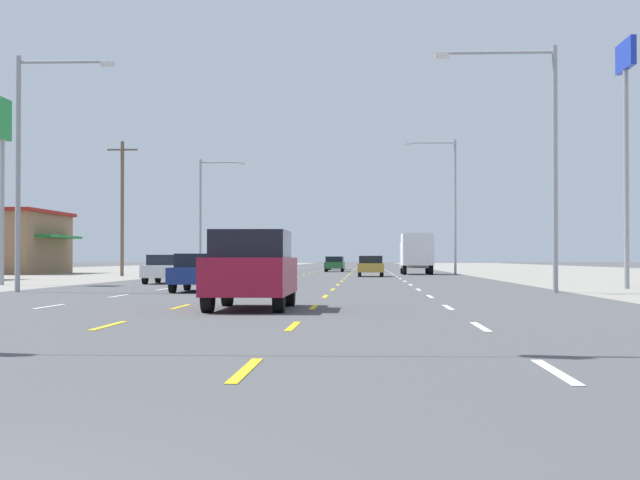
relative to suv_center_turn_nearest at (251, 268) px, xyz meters
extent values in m
plane|color=#4C4C4F|center=(-0.23, 45.07, -1.03)|extent=(572.00, 572.00, 0.00)
cube|color=white|center=(-5.48, 1.07, -1.02)|extent=(0.14, 2.60, 0.01)
cube|color=white|center=(-5.48, 8.57, -1.02)|extent=(0.14, 2.60, 0.01)
cube|color=white|center=(-5.48, 16.07, -1.02)|extent=(0.14, 2.60, 0.01)
cube|color=white|center=(-5.48, 23.57, -1.02)|extent=(0.14, 2.60, 0.01)
cube|color=white|center=(-5.48, 31.07, -1.02)|extent=(0.14, 2.60, 0.01)
cube|color=white|center=(-5.48, 38.57, -1.02)|extent=(0.14, 2.60, 0.01)
cube|color=white|center=(-5.48, 46.07, -1.02)|extent=(0.14, 2.60, 0.01)
cube|color=white|center=(-5.48, 53.57, -1.02)|extent=(0.14, 2.60, 0.01)
cube|color=white|center=(-5.48, 61.07, -1.02)|extent=(0.14, 2.60, 0.01)
cube|color=white|center=(-5.48, 68.57, -1.02)|extent=(0.14, 2.60, 0.01)
cube|color=white|center=(-5.48, 76.07, -1.02)|extent=(0.14, 2.60, 0.01)
cube|color=white|center=(-5.48, 83.57, -1.02)|extent=(0.14, 2.60, 0.01)
cube|color=white|center=(-5.48, 91.07, -1.02)|extent=(0.14, 2.60, 0.01)
cube|color=white|center=(-5.48, 98.57, -1.02)|extent=(0.14, 2.60, 0.01)
cube|color=white|center=(-5.48, 106.07, -1.02)|extent=(0.14, 2.60, 0.01)
cube|color=white|center=(-5.48, 113.57, -1.02)|extent=(0.14, 2.60, 0.01)
cube|color=white|center=(-5.48, 121.07, -1.02)|extent=(0.14, 2.60, 0.01)
cube|color=white|center=(-5.48, 128.57, -1.02)|extent=(0.14, 2.60, 0.01)
cube|color=white|center=(-5.48, 136.07, -1.02)|extent=(0.14, 2.60, 0.01)
cube|color=white|center=(-5.48, 143.57, -1.02)|extent=(0.14, 2.60, 0.01)
cube|color=white|center=(-5.48, 151.07, -1.02)|extent=(0.14, 2.60, 0.01)
cube|color=white|center=(-5.48, 158.57, -1.02)|extent=(0.14, 2.60, 0.01)
cube|color=white|center=(-5.48, 166.07, -1.02)|extent=(0.14, 2.60, 0.01)
cube|color=white|center=(-5.48, 173.57, -1.02)|extent=(0.14, 2.60, 0.01)
cube|color=white|center=(-5.48, 181.07, -1.02)|extent=(0.14, 2.60, 0.01)
cube|color=white|center=(-5.48, 188.57, -1.02)|extent=(0.14, 2.60, 0.01)
cube|color=white|center=(-5.48, 196.07, -1.02)|extent=(0.14, 2.60, 0.01)
cube|color=yellow|center=(-1.98, -6.43, -1.02)|extent=(0.14, 2.60, 0.01)
cube|color=yellow|center=(-1.98, 1.07, -1.02)|extent=(0.14, 2.60, 0.01)
cube|color=yellow|center=(-1.98, 8.57, -1.02)|extent=(0.14, 2.60, 0.01)
cube|color=yellow|center=(-1.98, 16.07, -1.02)|extent=(0.14, 2.60, 0.01)
cube|color=yellow|center=(-1.98, 23.57, -1.02)|extent=(0.14, 2.60, 0.01)
cube|color=yellow|center=(-1.98, 31.07, -1.02)|extent=(0.14, 2.60, 0.01)
cube|color=yellow|center=(-1.98, 38.57, -1.02)|extent=(0.14, 2.60, 0.01)
cube|color=yellow|center=(-1.98, 46.07, -1.02)|extent=(0.14, 2.60, 0.01)
cube|color=yellow|center=(-1.98, 53.57, -1.02)|extent=(0.14, 2.60, 0.01)
cube|color=yellow|center=(-1.98, 61.07, -1.02)|extent=(0.14, 2.60, 0.01)
cube|color=yellow|center=(-1.98, 68.57, -1.02)|extent=(0.14, 2.60, 0.01)
cube|color=yellow|center=(-1.98, 76.07, -1.02)|extent=(0.14, 2.60, 0.01)
cube|color=yellow|center=(-1.98, 83.57, -1.02)|extent=(0.14, 2.60, 0.01)
cube|color=yellow|center=(-1.98, 91.07, -1.02)|extent=(0.14, 2.60, 0.01)
cube|color=yellow|center=(-1.98, 98.57, -1.02)|extent=(0.14, 2.60, 0.01)
cube|color=yellow|center=(-1.98, 106.07, -1.02)|extent=(0.14, 2.60, 0.01)
cube|color=yellow|center=(-1.98, 113.57, -1.02)|extent=(0.14, 2.60, 0.01)
cube|color=yellow|center=(-1.98, 121.07, -1.02)|extent=(0.14, 2.60, 0.01)
cube|color=yellow|center=(-1.98, 128.57, -1.02)|extent=(0.14, 2.60, 0.01)
cube|color=yellow|center=(-1.98, 136.07, -1.02)|extent=(0.14, 2.60, 0.01)
cube|color=yellow|center=(-1.98, 143.57, -1.02)|extent=(0.14, 2.60, 0.01)
cube|color=yellow|center=(-1.98, 151.07, -1.02)|extent=(0.14, 2.60, 0.01)
cube|color=yellow|center=(-1.98, 158.57, -1.02)|extent=(0.14, 2.60, 0.01)
cube|color=yellow|center=(-1.98, 166.07, -1.02)|extent=(0.14, 2.60, 0.01)
cube|color=yellow|center=(-1.98, 173.57, -1.02)|extent=(0.14, 2.60, 0.01)
cube|color=yellow|center=(-1.98, 181.07, -1.02)|extent=(0.14, 2.60, 0.01)
cube|color=yellow|center=(-1.98, 188.57, -1.02)|extent=(0.14, 2.60, 0.01)
cube|color=yellow|center=(-1.98, 196.07, -1.02)|extent=(0.14, 2.60, 0.01)
cube|color=yellow|center=(1.52, -13.93, -1.02)|extent=(0.14, 2.60, 0.01)
cube|color=yellow|center=(1.52, -6.43, -1.02)|extent=(0.14, 2.60, 0.01)
cube|color=yellow|center=(1.52, 1.07, -1.02)|extent=(0.14, 2.60, 0.01)
cube|color=yellow|center=(1.52, 8.57, -1.02)|extent=(0.14, 2.60, 0.01)
cube|color=yellow|center=(1.52, 16.07, -1.02)|extent=(0.14, 2.60, 0.01)
cube|color=yellow|center=(1.52, 23.57, -1.02)|extent=(0.14, 2.60, 0.01)
cube|color=yellow|center=(1.52, 31.07, -1.02)|extent=(0.14, 2.60, 0.01)
cube|color=yellow|center=(1.52, 38.57, -1.02)|extent=(0.14, 2.60, 0.01)
cube|color=yellow|center=(1.52, 46.07, -1.02)|extent=(0.14, 2.60, 0.01)
cube|color=yellow|center=(1.52, 53.57, -1.02)|extent=(0.14, 2.60, 0.01)
cube|color=yellow|center=(1.52, 61.07, -1.02)|extent=(0.14, 2.60, 0.01)
cube|color=yellow|center=(1.52, 68.57, -1.02)|extent=(0.14, 2.60, 0.01)
cube|color=yellow|center=(1.52, 76.07, -1.02)|extent=(0.14, 2.60, 0.01)
cube|color=yellow|center=(1.52, 83.57, -1.02)|extent=(0.14, 2.60, 0.01)
cube|color=yellow|center=(1.52, 91.07, -1.02)|extent=(0.14, 2.60, 0.01)
cube|color=yellow|center=(1.52, 98.57, -1.02)|extent=(0.14, 2.60, 0.01)
cube|color=yellow|center=(1.52, 106.07, -1.02)|extent=(0.14, 2.60, 0.01)
cube|color=yellow|center=(1.52, 113.57, -1.02)|extent=(0.14, 2.60, 0.01)
cube|color=yellow|center=(1.52, 121.07, -1.02)|extent=(0.14, 2.60, 0.01)
cube|color=yellow|center=(1.52, 128.57, -1.02)|extent=(0.14, 2.60, 0.01)
cube|color=yellow|center=(1.52, 136.07, -1.02)|extent=(0.14, 2.60, 0.01)
cube|color=yellow|center=(1.52, 143.57, -1.02)|extent=(0.14, 2.60, 0.01)
cube|color=yellow|center=(1.52, 151.07, -1.02)|extent=(0.14, 2.60, 0.01)
cube|color=yellow|center=(1.52, 158.57, -1.02)|extent=(0.14, 2.60, 0.01)
cube|color=yellow|center=(1.52, 166.07, -1.02)|extent=(0.14, 2.60, 0.01)
cube|color=yellow|center=(1.52, 173.57, -1.02)|extent=(0.14, 2.60, 0.01)
cube|color=yellow|center=(1.52, 181.07, -1.02)|extent=(0.14, 2.60, 0.01)
cube|color=yellow|center=(1.52, 188.57, -1.02)|extent=(0.14, 2.60, 0.01)
cube|color=yellow|center=(1.52, 196.07, -1.02)|extent=(0.14, 2.60, 0.01)
cube|color=white|center=(5.02, -13.93, -1.02)|extent=(0.14, 2.60, 0.01)
cube|color=white|center=(5.02, -6.43, -1.02)|extent=(0.14, 2.60, 0.01)
cube|color=white|center=(5.02, 1.07, -1.02)|extent=(0.14, 2.60, 0.01)
cube|color=white|center=(5.02, 8.57, -1.02)|extent=(0.14, 2.60, 0.01)
cube|color=white|center=(5.02, 16.07, -1.02)|extent=(0.14, 2.60, 0.01)
cube|color=white|center=(5.02, 23.57, -1.02)|extent=(0.14, 2.60, 0.01)
cube|color=white|center=(5.02, 31.07, -1.02)|extent=(0.14, 2.60, 0.01)
cube|color=white|center=(5.02, 38.57, -1.02)|extent=(0.14, 2.60, 0.01)
cube|color=white|center=(5.02, 46.07, -1.02)|extent=(0.14, 2.60, 0.01)
cube|color=white|center=(5.02, 53.57, -1.02)|extent=(0.14, 2.60, 0.01)
cube|color=white|center=(5.02, 61.07, -1.02)|extent=(0.14, 2.60, 0.01)
cube|color=white|center=(5.02, 68.57, -1.02)|extent=(0.14, 2.60, 0.01)
cube|color=white|center=(5.02, 76.07, -1.02)|extent=(0.14, 2.60, 0.01)
cube|color=white|center=(5.02, 83.57, -1.02)|extent=(0.14, 2.60, 0.01)
cube|color=white|center=(5.02, 91.07, -1.02)|extent=(0.14, 2.60, 0.01)
cube|color=white|center=(5.02, 98.57, -1.02)|extent=(0.14, 2.60, 0.01)
cube|color=white|center=(5.02, 106.07, -1.02)|extent=(0.14, 2.60, 0.01)
cube|color=white|center=(5.02, 113.57, -1.02)|extent=(0.14, 2.60, 0.01)
cube|color=white|center=(5.02, 121.07, -1.02)|extent=(0.14, 2.60, 0.01)
cube|color=white|center=(5.02, 128.57, -1.02)|extent=(0.14, 2.60, 0.01)
cube|color=white|center=(5.02, 136.07, -1.02)|extent=(0.14, 2.60, 0.01)
cube|color=white|center=(5.02, 143.57, -1.02)|extent=(0.14, 2.60, 0.01)
cube|color=white|center=(5.02, 151.07, -1.02)|extent=(0.14, 2.60, 0.01)
cube|color=white|center=(5.02, 158.57, -1.02)|extent=(0.14, 2.60, 0.01)
cube|color=white|center=(5.02, 166.07, -1.02)|extent=(0.14, 2.60, 0.01)
cube|color=white|center=(5.02, 173.57, -1.02)|extent=(0.14, 2.60, 0.01)
cube|color=white|center=(5.02, 181.07, -1.02)|extent=(0.14, 2.60, 0.01)
cube|color=white|center=(5.02, 188.57, -1.02)|extent=(0.14, 2.60, 0.01)
cube|color=white|center=(5.02, 196.07, -1.02)|extent=(0.14, 2.60, 0.01)
cube|color=maroon|center=(0.00, 0.01, -0.19)|extent=(1.98, 4.90, 0.92)
cube|color=black|center=(0.00, -0.04, 0.61)|extent=(1.82, 2.70, 0.68)
cylinder|color=black|center=(-0.84, 1.71, -0.65)|extent=(0.26, 0.76, 0.76)
cylinder|color=black|center=(0.84, 1.71, -0.65)|extent=(0.26, 0.76, 0.76)
cylinder|color=black|center=(-0.84, -1.69, -0.65)|extent=(0.26, 0.76, 0.76)
cylinder|color=black|center=(0.84, -1.69, -0.65)|extent=(0.26, 0.76, 0.76)
cube|color=navy|center=(-3.51, 13.43, -0.40)|extent=(1.80, 4.50, 0.62)
cube|color=black|center=(-3.51, 13.33, 0.17)|extent=(1.62, 2.10, 0.52)
cylinder|color=black|center=(-4.28, 14.98, -0.71)|extent=(0.22, 0.64, 0.64)
cylinder|color=black|center=(-2.74, 14.98, -0.71)|extent=(0.22, 0.64, 0.64)
cylinder|color=black|center=(-4.28, 11.88, -0.71)|extent=(0.22, 0.64, 0.64)
cylinder|color=black|center=(-2.74, 11.88, -0.71)|extent=(0.22, 0.64, 0.64)
cube|color=white|center=(-7.28, 25.92, -0.40)|extent=(1.80, 4.50, 0.62)
cube|color=black|center=(-7.28, 25.82, 0.17)|extent=(1.62, 2.10, 0.52)
cylinder|color=black|center=(-8.05, 27.47, -0.71)|extent=(0.22, 0.64, 0.64)
cylinder|color=black|center=(-6.51, 27.47, -0.71)|extent=(0.22, 0.64, 0.64)
cylinder|color=black|center=(-8.05, 24.37, -0.71)|extent=(0.22, 0.64, 0.64)
cylinder|color=black|center=(-6.51, 24.37, -0.71)|extent=(0.22, 0.64, 0.64)
cube|color=#B28C33|center=(3.19, 46.16, -0.40)|extent=(1.80, 4.50, 0.62)
cube|color=black|center=(3.19, 46.06, 0.17)|extent=(1.62, 2.10, 0.52)
cylinder|color=black|center=(2.42, 47.71, -0.71)|extent=(0.22, 0.64, 0.64)
cylinder|color=black|center=(3.96, 47.71, -0.71)|extent=(0.22, 0.64, 0.64)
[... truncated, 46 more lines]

